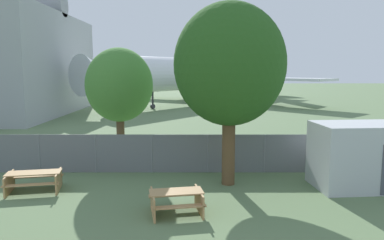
{
  "coord_description": "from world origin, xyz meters",
  "views": [
    {
      "loc": [
        -0.72,
        -5.76,
        4.65
      ],
      "look_at": [
        -0.67,
        13.77,
        2.0
      ],
      "focal_mm": 35.0,
      "sensor_mm": 36.0,
      "label": 1
    }
  ],
  "objects_px": {
    "picnic_bench_near_cabin": "(33,179)",
    "tree_left_of_cabin": "(229,65)",
    "airplane": "(207,74)",
    "portable_cabin": "(361,156)",
    "picnic_bench_open_grass": "(175,200)",
    "tree_near_hangar": "(118,85)"
  },
  "relations": [
    {
      "from": "picnic_bench_near_cabin",
      "to": "tree_left_of_cabin",
      "type": "xyz_separation_m",
      "value": [
        7.52,
        0.95,
        4.34
      ]
    },
    {
      "from": "picnic_bench_near_cabin",
      "to": "tree_left_of_cabin",
      "type": "relative_size",
      "value": 0.31
    },
    {
      "from": "airplane",
      "to": "tree_left_of_cabin",
      "type": "distance_m",
      "value": 38.35
    },
    {
      "from": "portable_cabin",
      "to": "picnic_bench_open_grass",
      "type": "xyz_separation_m",
      "value": [
        -7.22,
        -2.75,
        -0.81
      ]
    },
    {
      "from": "picnic_bench_open_grass",
      "to": "picnic_bench_near_cabin",
      "type": "bearing_deg",
      "value": 158.08
    },
    {
      "from": "tree_near_hangar",
      "to": "tree_left_of_cabin",
      "type": "bearing_deg",
      "value": -34.76
    },
    {
      "from": "airplane",
      "to": "tree_near_hangar",
      "type": "xyz_separation_m",
      "value": [
        -5.79,
        -34.85,
        -0.14
      ]
    },
    {
      "from": "airplane",
      "to": "tree_near_hangar",
      "type": "relative_size",
      "value": 6.31
    },
    {
      "from": "picnic_bench_near_cabin",
      "to": "tree_left_of_cabin",
      "type": "height_order",
      "value": "tree_left_of_cabin"
    },
    {
      "from": "portable_cabin",
      "to": "tree_near_hangar",
      "type": "xyz_separation_m",
      "value": [
        -10.26,
        3.91,
        2.59
      ]
    },
    {
      "from": "portable_cabin",
      "to": "tree_left_of_cabin",
      "type": "bearing_deg",
      "value": 170.74
    },
    {
      "from": "portable_cabin",
      "to": "picnic_bench_near_cabin",
      "type": "bearing_deg",
      "value": 177.69
    },
    {
      "from": "picnic_bench_near_cabin",
      "to": "tree_near_hangar",
      "type": "xyz_separation_m",
      "value": [
        2.5,
        4.43,
        3.39
      ]
    },
    {
      "from": "picnic_bench_near_cabin",
      "to": "tree_left_of_cabin",
      "type": "bearing_deg",
      "value": 7.17
    },
    {
      "from": "picnic_bench_open_grass",
      "to": "tree_near_hangar",
      "type": "xyz_separation_m",
      "value": [
        -3.04,
        6.66,
        3.4
      ]
    },
    {
      "from": "portable_cabin",
      "to": "picnic_bench_open_grass",
      "type": "bearing_deg",
      "value": -163.79
    },
    {
      "from": "airplane",
      "to": "tree_left_of_cabin",
      "type": "height_order",
      "value": "airplane"
    },
    {
      "from": "portable_cabin",
      "to": "tree_near_hangar",
      "type": "height_order",
      "value": "tree_near_hangar"
    },
    {
      "from": "airplane",
      "to": "tree_near_hangar",
      "type": "height_order",
      "value": "airplane"
    },
    {
      "from": "picnic_bench_open_grass",
      "to": "tree_left_of_cabin",
      "type": "bearing_deg",
      "value": 58.0
    },
    {
      "from": "picnic_bench_near_cabin",
      "to": "picnic_bench_open_grass",
      "type": "distance_m",
      "value": 5.97
    },
    {
      "from": "picnic_bench_open_grass",
      "to": "airplane",
      "type": "bearing_deg",
      "value": 86.21
    }
  ]
}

